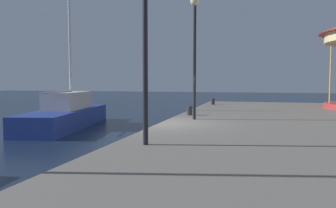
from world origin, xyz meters
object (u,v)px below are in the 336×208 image
object	(u,v)px
lamp_post_near_edge	(145,13)
bollard_center	(213,101)
lamp_post_mid_promenade	(195,37)
sailboat_blue	(67,114)
bollard_south	(190,111)

from	to	relation	value
lamp_post_near_edge	bollard_center	size ratio (longest dim) A/B	11.12
lamp_post_mid_promenade	sailboat_blue	bearing A→B (deg)	165.38
lamp_post_near_edge	bollard_south	world-z (taller)	lamp_post_near_edge
sailboat_blue	bollard_south	xyz separation A→B (m)	(6.31, -0.27, 0.33)
sailboat_blue	lamp_post_near_edge	distance (m)	10.19
bollard_center	bollard_south	bearing A→B (deg)	-91.15
lamp_post_mid_promenade	bollard_center	distance (m)	8.94
lamp_post_near_edge	bollard_south	distance (m)	7.37
sailboat_blue	lamp_post_mid_promenade	bearing A→B (deg)	-14.62
lamp_post_near_edge	bollard_center	xyz separation A→B (m)	(-0.18, 13.71, -2.83)
sailboat_blue	lamp_post_near_edge	world-z (taller)	sailboat_blue
bollard_center	lamp_post_near_edge	bearing A→B (deg)	-89.23
sailboat_blue	lamp_post_near_edge	xyz separation A→B (m)	(6.63, -7.07, 3.16)
sailboat_blue	bollard_south	world-z (taller)	sailboat_blue
bollard_center	sailboat_blue	bearing A→B (deg)	-134.14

